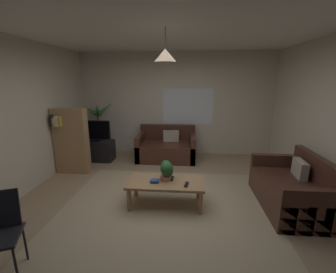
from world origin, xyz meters
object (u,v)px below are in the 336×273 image
(couch_under_window, at_px, (167,148))
(remote_on_table_1, at_px, (172,178))
(book_on_table_0, at_px, (154,181))
(potted_plant_on_table, at_px, (167,170))
(tv_stand, at_px, (96,150))
(tv, at_px, (94,131))
(coffee_table, at_px, (166,185))
(remote_on_table_0, at_px, (187,184))
(pendant_lamp, at_px, (165,55))
(couch_right_side, at_px, (293,190))
(book_on_table_1, at_px, (155,180))
(potted_palm_corner, at_px, (99,130))
(bookshelf_corner, at_px, (71,141))

(couch_under_window, relative_size, remote_on_table_1, 8.97)
(couch_under_window, xyz_separation_m, book_on_table_0, (0.01, -2.22, 0.15))
(potted_plant_on_table, relative_size, tv_stand, 0.36)
(tv, bearing_deg, coffee_table, -44.39)
(remote_on_table_1, distance_m, potted_plant_on_table, 0.19)
(tv, bearing_deg, potted_plant_on_table, -43.51)
(coffee_table, bearing_deg, tv, 135.61)
(coffee_table, height_order, tv, tv)
(potted_plant_on_table, bearing_deg, tv_stand, 136.16)
(potted_plant_on_table, bearing_deg, coffee_table, -105.01)
(book_on_table_0, bearing_deg, tv, 132.24)
(remote_on_table_0, xyz_separation_m, tv_stand, (-2.28, 2.04, -0.17))
(remote_on_table_1, bearing_deg, pendant_lamp, -131.65)
(remote_on_table_0, distance_m, remote_on_table_1, 0.31)
(couch_right_side, bearing_deg, potted_plant_on_table, -87.77)
(book_on_table_1, relative_size, pendant_lamp, 0.27)
(tv, bearing_deg, couch_under_window, 8.67)
(remote_on_table_0, distance_m, potted_palm_corner, 3.51)
(tv_stand, bearing_deg, pendant_lamp, -44.71)
(potted_palm_corner, xyz_separation_m, pendant_lamp, (2.03, -2.48, 1.66))
(book_on_table_0, distance_m, pendant_lamp, 1.89)
(remote_on_table_0, distance_m, bookshelf_corner, 2.78)
(couch_right_side, distance_m, potted_palm_corner, 4.69)
(tv, bearing_deg, book_on_table_1, -47.71)
(book_on_table_0, distance_m, potted_palm_corner, 3.14)
(remote_on_table_1, height_order, tv_stand, tv_stand)
(coffee_table, bearing_deg, couch_right_side, 3.52)
(remote_on_table_1, distance_m, tv, 2.76)
(tv, height_order, potted_palm_corner, potted_palm_corner)
(coffee_table, distance_m, pendant_lamp, 1.95)
(coffee_table, bearing_deg, remote_on_table_1, 43.42)
(bookshelf_corner, bearing_deg, couch_under_window, 27.67)
(book_on_table_1, distance_m, bookshelf_corner, 2.33)
(couch_under_window, xyz_separation_m, remote_on_table_0, (0.52, -2.28, 0.15))
(couch_under_window, relative_size, tv_stand, 1.60)
(tv, relative_size, potted_palm_corner, 0.58)
(couch_under_window, bearing_deg, couch_right_side, -43.08)
(book_on_table_0, height_order, potted_palm_corner, potted_palm_corner)
(coffee_table, xyz_separation_m, book_on_table_1, (-0.16, -0.05, 0.10))
(couch_under_window, distance_m, book_on_table_0, 2.23)
(pendant_lamp, bearing_deg, book_on_table_1, -162.06)
(tv_stand, bearing_deg, bookshelf_corner, -103.46)
(potted_palm_corner, bearing_deg, book_on_table_0, -53.65)
(couch_under_window, distance_m, couch_right_side, 3.01)
(couch_under_window, bearing_deg, coffee_table, -85.14)
(couch_right_side, height_order, potted_plant_on_table, couch_right_side)
(remote_on_table_0, xyz_separation_m, tv, (-2.28, 2.01, 0.34))
(tv_stand, distance_m, tv, 0.51)
(remote_on_table_0, bearing_deg, book_on_table_1, -176.57)
(remote_on_table_1, bearing_deg, coffee_table, -131.65)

